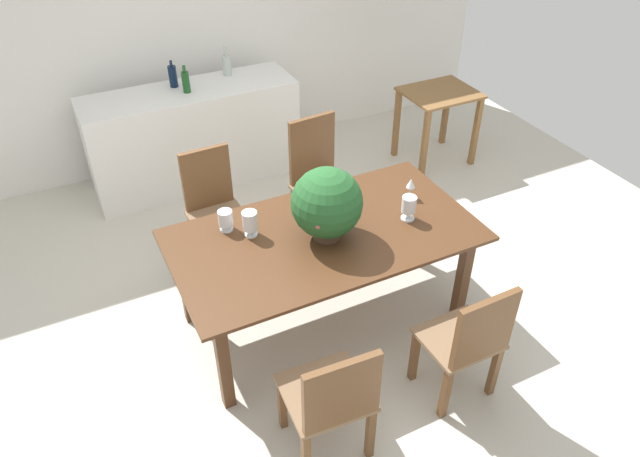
% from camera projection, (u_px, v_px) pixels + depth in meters
% --- Properties ---
extents(ground_plane, '(7.04, 7.04, 0.00)m').
position_uv_depth(ground_plane, '(314.00, 301.00, 4.56)').
color(ground_plane, beige).
extents(back_wall, '(6.40, 0.10, 2.60)m').
position_uv_depth(back_wall, '(192.00, 29.00, 5.65)').
color(back_wall, white).
rests_on(back_wall, ground).
extents(dining_table, '(2.03, 1.10, 0.77)m').
position_uv_depth(dining_table, '(324.00, 245.00, 4.04)').
color(dining_table, '#4C2D19').
rests_on(dining_table, ground).
extents(chair_far_left, '(0.43, 0.43, 0.96)m').
position_uv_depth(chair_far_left, '(213.00, 203.00, 4.69)').
color(chair_far_left, brown).
rests_on(chair_far_left, ground).
extents(chair_near_left, '(0.49, 0.48, 0.91)m').
position_uv_depth(chair_near_left, '(333.00, 398.00, 3.24)').
color(chair_near_left, brown).
rests_on(chair_near_left, ground).
extents(chair_far_right, '(0.48, 0.44, 1.03)m').
position_uv_depth(chair_far_right, '(317.00, 172.00, 4.99)').
color(chair_far_right, brown).
rests_on(chair_far_right, ground).
extents(chair_near_right, '(0.46, 0.41, 0.92)m').
position_uv_depth(chair_near_right, '(470.00, 340.00, 3.57)').
color(chair_near_right, brown).
rests_on(chair_near_right, ground).
extents(flower_centerpiece, '(0.46, 0.46, 0.50)m').
position_uv_depth(flower_centerpiece, '(327.00, 204.00, 3.80)').
color(flower_centerpiece, '#4C3828').
rests_on(flower_centerpiece, dining_table).
extents(crystal_vase_left, '(0.10, 0.10, 0.15)m').
position_uv_depth(crystal_vase_left, '(225.00, 219.00, 3.96)').
color(crystal_vase_left, silver).
rests_on(crystal_vase_left, dining_table).
extents(crystal_vase_center_near, '(0.10, 0.10, 0.18)m').
position_uv_depth(crystal_vase_center_near, '(250.00, 222.00, 3.90)').
color(crystal_vase_center_near, silver).
rests_on(crystal_vase_center_near, dining_table).
extents(crystal_vase_right, '(0.10, 0.10, 0.18)m').
position_uv_depth(crystal_vase_right, '(409.00, 206.00, 4.05)').
color(crystal_vase_right, silver).
rests_on(crystal_vase_right, dining_table).
extents(wine_glass, '(0.06, 0.06, 0.16)m').
position_uv_depth(wine_glass, '(411.00, 184.00, 4.25)').
color(wine_glass, silver).
rests_on(wine_glass, dining_table).
extents(kitchen_counter, '(1.94, 0.59, 0.95)m').
position_uv_depth(kitchen_counter, '(194.00, 137.00, 5.67)').
color(kitchen_counter, white).
rests_on(kitchen_counter, ground).
extents(wine_bottle_green, '(0.07, 0.07, 0.25)m').
position_uv_depth(wine_bottle_green, '(186.00, 82.00, 5.29)').
color(wine_bottle_green, '#194C1E').
rests_on(wine_bottle_green, kitchen_counter).
extents(wine_bottle_clear, '(0.08, 0.08, 0.27)m').
position_uv_depth(wine_bottle_clear, '(227.00, 65.00, 5.60)').
color(wine_bottle_clear, '#B2BFB7').
rests_on(wine_bottle_clear, kitchen_counter).
extents(wine_bottle_amber, '(0.07, 0.07, 0.24)m').
position_uv_depth(wine_bottle_amber, '(173.00, 76.00, 5.38)').
color(wine_bottle_amber, '#0F1E38').
rests_on(wine_bottle_amber, kitchen_counter).
extents(side_table, '(0.69, 0.58, 0.75)m').
position_uv_depth(side_table, '(438.00, 108.00, 5.92)').
color(side_table, brown).
rests_on(side_table, ground).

